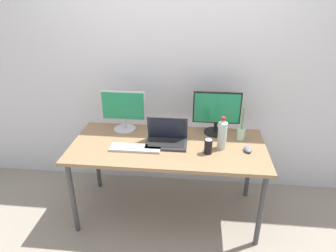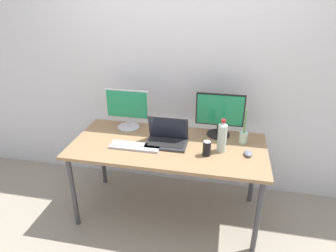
{
  "view_description": "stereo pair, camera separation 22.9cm",
  "coord_description": "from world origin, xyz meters",
  "px_view_note": "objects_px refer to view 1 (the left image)",
  "views": [
    {
      "loc": [
        0.23,
        -2.27,
        2.0
      ],
      "look_at": [
        0.0,
        0.0,
        0.92
      ],
      "focal_mm": 32.0,
      "sensor_mm": 36.0,
      "label": 1
    },
    {
      "loc": [
        0.46,
        -2.23,
        2.0
      ],
      "look_at": [
        0.0,
        0.0,
        0.92
      ],
      "focal_mm": 32.0,
      "sensor_mm": 36.0,
      "label": 2
    }
  ],
  "objects_px": {
    "monitor_left": "(123,110)",
    "monitor_center": "(217,112)",
    "work_desk": "(168,151)",
    "keyboard_main": "(135,148)",
    "laptop_silver": "(167,138)",
    "mouse_by_keyboard": "(248,149)",
    "bamboo_vase": "(241,133)",
    "water_bottle": "(222,134)",
    "soda_can_near_keyboard": "(208,146)"
  },
  "relations": [
    {
      "from": "work_desk",
      "to": "monitor_center",
      "type": "distance_m",
      "value": 0.57
    },
    {
      "from": "work_desk",
      "to": "monitor_center",
      "type": "xyz_separation_m",
      "value": [
        0.42,
        0.28,
        0.27
      ]
    },
    {
      "from": "work_desk",
      "to": "soda_can_near_keyboard",
      "type": "distance_m",
      "value": 0.38
    },
    {
      "from": "work_desk",
      "to": "laptop_silver",
      "type": "bearing_deg",
      "value": 119.26
    },
    {
      "from": "laptop_silver",
      "to": "water_bottle",
      "type": "xyz_separation_m",
      "value": [
        0.47,
        -0.04,
        0.08
      ]
    },
    {
      "from": "monitor_left",
      "to": "laptop_silver",
      "type": "height_order",
      "value": "monitor_left"
    },
    {
      "from": "monitor_center",
      "to": "keyboard_main",
      "type": "distance_m",
      "value": 0.81
    },
    {
      "from": "work_desk",
      "to": "mouse_by_keyboard",
      "type": "height_order",
      "value": "mouse_by_keyboard"
    },
    {
      "from": "work_desk",
      "to": "monitor_center",
      "type": "height_order",
      "value": "monitor_center"
    },
    {
      "from": "keyboard_main",
      "to": "soda_can_near_keyboard",
      "type": "height_order",
      "value": "soda_can_near_keyboard"
    },
    {
      "from": "monitor_left",
      "to": "keyboard_main",
      "type": "distance_m",
      "value": 0.45
    },
    {
      "from": "laptop_silver",
      "to": "bamboo_vase",
      "type": "distance_m",
      "value": 0.67
    },
    {
      "from": "mouse_by_keyboard",
      "to": "monitor_center",
      "type": "bearing_deg",
      "value": 125.84
    },
    {
      "from": "bamboo_vase",
      "to": "laptop_silver",
      "type": "bearing_deg",
      "value": -167.67
    },
    {
      "from": "bamboo_vase",
      "to": "mouse_by_keyboard",
      "type": "bearing_deg",
      "value": -80.13
    },
    {
      "from": "keyboard_main",
      "to": "soda_can_near_keyboard",
      "type": "xyz_separation_m",
      "value": [
        0.61,
        -0.0,
        0.05
      ]
    },
    {
      "from": "monitor_left",
      "to": "keyboard_main",
      "type": "bearing_deg",
      "value": -64.02
    },
    {
      "from": "keyboard_main",
      "to": "laptop_silver",
      "type": "bearing_deg",
      "value": 26.97
    },
    {
      "from": "mouse_by_keyboard",
      "to": "laptop_silver",
      "type": "bearing_deg",
      "value": 171.36
    },
    {
      "from": "work_desk",
      "to": "mouse_by_keyboard",
      "type": "bearing_deg",
      "value": -3.69
    },
    {
      "from": "monitor_left",
      "to": "monitor_center",
      "type": "relative_size",
      "value": 0.96
    },
    {
      "from": "laptop_silver",
      "to": "mouse_by_keyboard",
      "type": "xyz_separation_m",
      "value": [
        0.69,
        -0.07,
        -0.04
      ]
    },
    {
      "from": "monitor_center",
      "to": "laptop_silver",
      "type": "height_order",
      "value": "monitor_center"
    },
    {
      "from": "laptop_silver",
      "to": "mouse_by_keyboard",
      "type": "height_order",
      "value": "laptop_silver"
    },
    {
      "from": "monitor_left",
      "to": "soda_can_near_keyboard",
      "type": "xyz_separation_m",
      "value": [
        0.79,
        -0.37,
        -0.14
      ]
    },
    {
      "from": "laptop_silver",
      "to": "soda_can_near_keyboard",
      "type": "relative_size",
      "value": 2.8
    },
    {
      "from": "monitor_center",
      "to": "bamboo_vase",
      "type": "xyz_separation_m",
      "value": [
        0.22,
        -0.11,
        -0.15
      ]
    },
    {
      "from": "keyboard_main",
      "to": "work_desk",
      "type": "bearing_deg",
      "value": 21.59
    },
    {
      "from": "monitor_left",
      "to": "mouse_by_keyboard",
      "type": "relative_size",
      "value": 4.16
    },
    {
      "from": "monitor_left",
      "to": "bamboo_vase",
      "type": "bearing_deg",
      "value": -4.91
    },
    {
      "from": "water_bottle",
      "to": "bamboo_vase",
      "type": "distance_m",
      "value": 0.27
    },
    {
      "from": "monitor_left",
      "to": "keyboard_main",
      "type": "height_order",
      "value": "monitor_left"
    },
    {
      "from": "work_desk",
      "to": "laptop_silver",
      "type": "relative_size",
      "value": 4.78
    },
    {
      "from": "laptop_silver",
      "to": "work_desk",
      "type": "bearing_deg",
      "value": -60.74
    },
    {
      "from": "work_desk",
      "to": "keyboard_main",
      "type": "height_order",
      "value": "keyboard_main"
    },
    {
      "from": "monitor_left",
      "to": "water_bottle",
      "type": "bearing_deg",
      "value": -17.05
    },
    {
      "from": "monitor_left",
      "to": "laptop_silver",
      "type": "bearing_deg",
      "value": -28.63
    },
    {
      "from": "water_bottle",
      "to": "bamboo_vase",
      "type": "bearing_deg",
      "value": 45.21
    },
    {
      "from": "monitor_left",
      "to": "monitor_center",
      "type": "height_order",
      "value": "monitor_center"
    },
    {
      "from": "work_desk",
      "to": "mouse_by_keyboard",
      "type": "distance_m",
      "value": 0.68
    },
    {
      "from": "soda_can_near_keyboard",
      "to": "bamboo_vase",
      "type": "relative_size",
      "value": 0.4
    },
    {
      "from": "monitor_left",
      "to": "mouse_by_keyboard",
      "type": "xyz_separation_m",
      "value": [
        1.12,
        -0.3,
        -0.19
      ]
    },
    {
      "from": "keyboard_main",
      "to": "soda_can_near_keyboard",
      "type": "relative_size",
      "value": 3.41
    },
    {
      "from": "laptop_silver",
      "to": "mouse_by_keyboard",
      "type": "bearing_deg",
      "value": -5.57
    },
    {
      "from": "mouse_by_keyboard",
      "to": "keyboard_main",
      "type": "bearing_deg",
      "value": -179.26
    },
    {
      "from": "monitor_left",
      "to": "mouse_by_keyboard",
      "type": "distance_m",
      "value": 1.17
    },
    {
      "from": "work_desk",
      "to": "keyboard_main",
      "type": "xyz_separation_m",
      "value": [
        -0.27,
        -0.11,
        0.07
      ]
    },
    {
      "from": "work_desk",
      "to": "keyboard_main",
      "type": "relative_size",
      "value": 3.92
    },
    {
      "from": "work_desk",
      "to": "keyboard_main",
      "type": "bearing_deg",
      "value": -158.28
    },
    {
      "from": "laptop_silver",
      "to": "soda_can_near_keyboard",
      "type": "distance_m",
      "value": 0.38
    }
  ]
}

